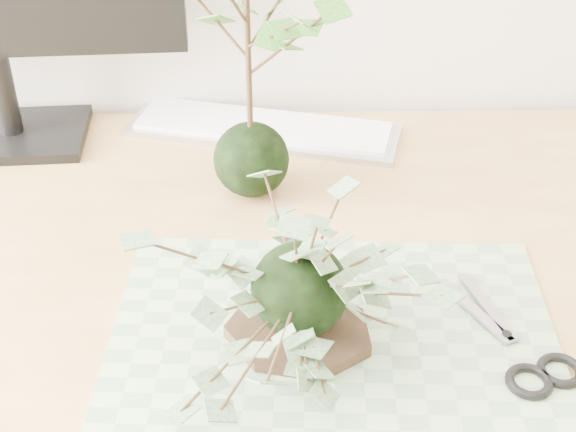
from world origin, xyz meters
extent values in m
cube|color=tan|center=(-0.05, 1.23, 0.72)|extent=(1.60, 0.70, 0.04)
cube|color=slate|center=(0.05, 1.06, 0.74)|extent=(0.49, 0.34, 0.00)
cylinder|color=black|center=(0.01, 1.05, 0.75)|extent=(0.19, 0.19, 0.01)
sphere|color=black|center=(0.01, 1.05, 0.81)|extent=(0.10, 0.10, 0.10)
sphere|color=black|center=(-0.05, 1.35, 0.79)|extent=(0.10, 0.10, 0.10)
cylinder|color=#372616|center=(-0.05, 1.35, 0.94)|extent=(0.01, 0.01, 0.25)
cube|color=#B3B3B9|center=(-0.03, 1.51, 0.74)|extent=(0.43, 0.22, 0.01)
cube|color=white|center=(-0.03, 1.51, 0.75)|extent=(0.40, 0.19, 0.01)
cube|color=black|center=(-0.41, 1.50, 0.75)|extent=(0.23, 0.17, 0.01)
cylinder|color=black|center=(-0.41, 1.50, 0.81)|extent=(0.04, 0.04, 0.12)
cube|color=gray|center=(0.23, 1.09, 0.75)|extent=(0.07, 0.11, 0.00)
cube|color=gray|center=(0.24, 1.09, 0.75)|extent=(0.04, 0.12, 0.00)
torus|color=black|center=(0.22, 0.98, 0.75)|extent=(0.06, 0.06, 0.01)
torus|color=black|center=(0.25, 0.98, 0.75)|extent=(0.06, 0.06, 0.01)
camera|label=1|loc=(-0.01, 0.42, 1.34)|focal=50.00mm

